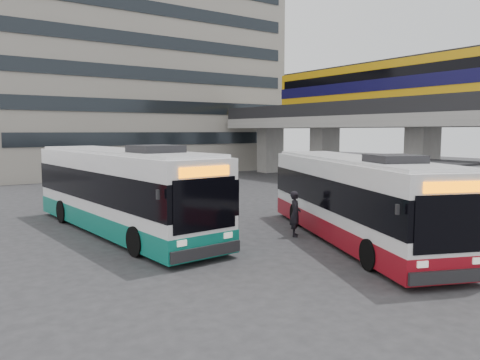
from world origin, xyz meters
TOP-DOWN VIEW (x-y plane):
  - ground at (0.00, 0.00)m, footprint 120.00×120.00m
  - viaduct at (17.00, 12.25)m, footprint 8.00×32.00m
  - bike_shelter at (8.47, 3.00)m, footprint 10.00×4.00m
  - office_block at (6.00, 36.00)m, footprint 30.00×15.00m
  - road_markings at (2.50, -3.00)m, footprint 0.15×7.60m
  - bus_main at (0.38, -0.22)m, footprint 7.06×12.06m
  - bus_teal at (-6.53, 6.57)m, footprint 3.64×13.00m
  - pedestrian at (-0.96, 1.65)m, footprint 0.78×0.81m

SIDE VIEW (x-z plane):
  - ground at x=0.00m, z-range 0.00..0.00m
  - road_markings at x=2.50m, z-range 0.00..0.01m
  - pedestrian at x=-0.96m, z-range 0.00..1.87m
  - bike_shelter at x=8.47m, z-range 0.03..2.57m
  - bus_main at x=0.38m, z-range -0.13..3.42m
  - bus_teal at x=-6.53m, z-range -0.14..3.66m
  - viaduct at x=17.00m, z-range 1.39..11.07m
  - office_block at x=6.00m, z-range 0.00..25.00m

